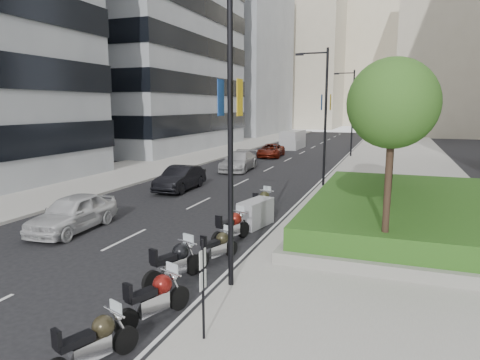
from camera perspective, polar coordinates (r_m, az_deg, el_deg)
The scene contains 30 objects.
ground at distance 14.37m, azimuth -19.38°, elevation -12.68°, with size 160.00×160.00×0.00m, color black.
sidewalk_right at distance 40.50m, azimuth 20.33°, elevation 1.72°, with size 10.00×100.00×0.15m, color #9E9B93.
sidewalk_left at distance 45.45m, azimuth -7.18°, elevation 3.09°, with size 8.00×100.00×0.15m, color #9E9B93.
lane_edge at distance 40.81m, azimuth 12.87°, elevation 2.05°, with size 0.12×100.00×0.01m, color silver.
lane_centre at distance 41.76m, azimuth 5.77°, elevation 2.42°, with size 0.12×100.00×0.01m, color silver.
building_grey_far at distance 87.08m, azimuth -2.25°, elevation 16.20°, with size 22.00×26.00×30.00m, color gray.
building_cream_left at distance 113.92m, azimuth 6.60°, elevation 15.65°, with size 26.00×24.00×34.00m, color #B7AD93.
building_cream_centre at distance 131.03m, azimuth 17.62°, elevation 15.38°, with size 30.00×24.00×38.00m, color #B7AD93.
planter at distance 20.81m, azimuth 23.19°, elevation -4.93°, with size 10.00×14.00×0.40m, color gray.
hedge at distance 20.67m, azimuth 23.30°, elevation -3.32°, with size 9.40×13.40×0.80m, color #1F4A15.
tree_0 at distance 14.15m, azimuth 19.69°, elevation 9.50°, with size 2.80×2.80×6.30m.
tree_1 at distance 18.15m, azimuth 19.82°, elevation 9.44°, with size 2.80×2.80×6.30m.
tree_2 at distance 22.15m, azimuth 19.90°, elevation 9.41°, with size 2.80×2.80×6.30m.
tree_3 at distance 26.15m, azimuth 19.96°, elevation 9.39°, with size 2.80×2.80×6.30m.
lamp_post_0 at distance 12.03m, azimuth -2.00°, elevation 8.38°, with size 2.34×0.45×9.00m.
lamp_post_1 at distance 28.51m, azimuth 11.05°, elevation 9.06°, with size 2.34×0.45×9.00m.
lamp_post_2 at distance 46.37m, azimuth 14.61°, elevation 9.16°, with size 2.34×0.45×9.00m.
parking_sign at distance 9.82m, azimuth -4.96°, elevation -13.69°, with size 0.06×0.32×2.50m.
motorcycle_0 at distance 9.84m, azimuth -18.91°, elevation -19.84°, with size 0.98×2.10×1.09m.
motorcycle_1 at distance 11.34m, azimuth -11.25°, elevation -15.15°, with size 1.02×2.23×1.16m.
motorcycle_2 at distance 13.45m, azimuth -8.70°, elevation -10.87°, with size 1.01×2.33×1.20m.
motorcycle_3 at distance 15.08m, azimuth -2.95°, elevation -8.85°, with size 0.91×1.94×1.01m.
motorcycle_4 at distance 17.05m, azimuth -1.12°, elevation -6.30°, with size 0.94×2.30×1.17m.
motorcycle_5 at distance 19.27m, azimuth 2.10°, elevation -4.48°, with size 1.22×2.12×1.21m.
motorcycle_6 at distance 21.39m, azimuth 3.01°, elevation -3.01°, with size 0.77×2.30×1.15m.
car_a at distance 19.98m, azimuth -21.41°, elevation -4.10°, with size 1.87×4.65×1.58m, color silver.
car_b at distance 27.73m, azimuth -7.99°, elevation 0.22°, with size 1.65×4.72×1.56m, color black.
car_c at distance 35.90m, azimuth -0.17°, elevation 2.53°, with size 2.22×5.46×1.59m, color #AEAEB0.
car_d at distance 45.59m, azimuth 4.13°, elevation 3.95°, with size 2.31×5.02×1.39m, color #59150A.
delivery_van at distance 54.79m, azimuth 7.00°, elevation 5.27°, with size 2.26×5.47×2.27m.
Camera 1 is at (8.64, -10.15, 5.37)m, focal length 32.00 mm.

